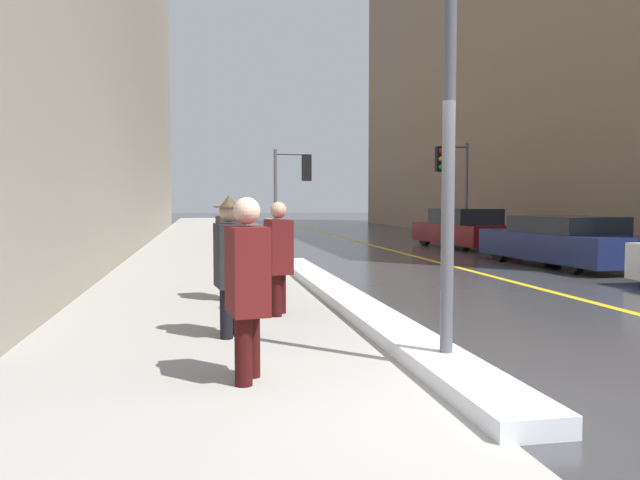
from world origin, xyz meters
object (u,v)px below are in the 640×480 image
(lamp_post, at_px, (449,82))
(pedestrian_nearside, at_px, (247,280))
(parked_car_navy, at_px, (563,242))
(traffic_light_far, at_px, (450,171))
(pedestrian_with_shoulder_bag, at_px, (278,253))
(pedestrian_in_glasses, at_px, (227,245))
(pedestrian_in_fedora, at_px, (229,260))
(traffic_light_near, at_px, (295,177))
(parked_car_maroon, at_px, (463,229))

(lamp_post, distance_m, pedestrian_nearside, 2.57)
(pedestrian_nearside, relative_size, parked_car_navy, 0.32)
(traffic_light_far, distance_m, parked_car_navy, 7.83)
(parked_car_navy, bearing_deg, pedestrian_with_shoulder_bag, 121.06)
(traffic_light_far, bearing_deg, pedestrian_in_glasses, 47.12)
(traffic_light_far, relative_size, pedestrian_with_shoulder_bag, 2.34)
(pedestrian_in_fedora, bearing_deg, lamp_post, 40.11)
(pedestrian_nearside, xyz_separation_m, pedestrian_in_fedora, (-0.07, 1.85, 0.01))
(pedestrian_in_glasses, relative_size, parked_car_navy, 0.32)
(traffic_light_near, bearing_deg, pedestrian_in_glasses, -110.91)
(traffic_light_far, bearing_deg, traffic_light_near, -3.66)
(lamp_post, xyz_separation_m, pedestrian_in_glasses, (-1.85, 4.54, -1.79))
(pedestrian_in_fedora, bearing_deg, traffic_light_far, 141.59)
(traffic_light_near, height_order, pedestrian_with_shoulder_bag, traffic_light_near)
(traffic_light_far, xyz_separation_m, pedestrian_in_glasses, (-8.43, -11.34, -1.78))
(lamp_post, distance_m, traffic_light_near, 15.65)
(pedestrian_in_glasses, height_order, parked_car_navy, pedestrian_in_glasses)
(lamp_post, xyz_separation_m, traffic_light_near, (0.89, 15.62, -0.28))
(parked_car_maroon, bearing_deg, pedestrian_nearside, 144.51)
(lamp_post, height_order, pedestrian_in_glasses, lamp_post)
(lamp_post, bearing_deg, pedestrian_in_fedora, 137.39)
(traffic_light_near, xyz_separation_m, pedestrian_in_glasses, (-2.74, -11.08, -1.51))
(parked_car_navy, bearing_deg, pedestrian_nearside, 131.84)
(lamp_post, relative_size, parked_car_maroon, 0.96)
(pedestrian_in_fedora, bearing_deg, traffic_light_near, 161.18)
(traffic_light_near, relative_size, pedestrian_nearside, 2.06)
(pedestrian_with_shoulder_bag, bearing_deg, traffic_light_far, 141.43)
(pedestrian_with_shoulder_bag, xyz_separation_m, parked_car_maroon, (7.76, 11.51, -0.24))
(pedestrian_with_shoulder_bag, relative_size, pedestrian_in_glasses, 0.99)
(pedestrian_in_glasses, relative_size, parked_car_maroon, 0.35)
(lamp_post, bearing_deg, parked_car_navy, 52.49)
(lamp_post, xyz_separation_m, pedestrian_nearside, (-1.86, -0.07, -1.78))
(traffic_light_near, relative_size, pedestrian_with_shoulder_bag, 2.11)
(pedestrian_in_glasses, bearing_deg, pedestrian_with_shoulder_bag, 15.89)
(traffic_light_near, distance_m, pedestrian_in_glasses, 11.52)
(traffic_light_near, distance_m, pedestrian_in_fedora, 14.20)
(pedestrian_with_shoulder_bag, bearing_deg, lamp_post, 14.42)
(traffic_light_near, height_order, parked_car_navy, traffic_light_near)
(traffic_light_near, bearing_deg, traffic_light_far, -4.42)
(pedestrian_in_fedora, xyz_separation_m, pedestrian_with_shoulder_bag, (0.72, 1.27, -0.03))
(pedestrian_in_fedora, height_order, parked_car_navy, pedestrian_in_fedora)
(traffic_light_near, bearing_deg, lamp_post, -100.29)
(parked_car_maroon, bearing_deg, pedestrian_with_shoulder_bag, 140.39)
(traffic_light_far, distance_m, pedestrian_in_glasses, 14.24)
(traffic_light_near, height_order, parked_car_maroon, traffic_light_near)
(parked_car_maroon, bearing_deg, pedestrian_in_glasses, 134.44)
(pedestrian_nearside, relative_size, pedestrian_with_shoulder_bag, 1.03)
(lamp_post, height_order, pedestrian_in_fedora, lamp_post)
(pedestrian_with_shoulder_bag, bearing_deg, pedestrian_in_glasses, -164.11)
(traffic_light_far, height_order, pedestrian_in_glasses, traffic_light_far)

